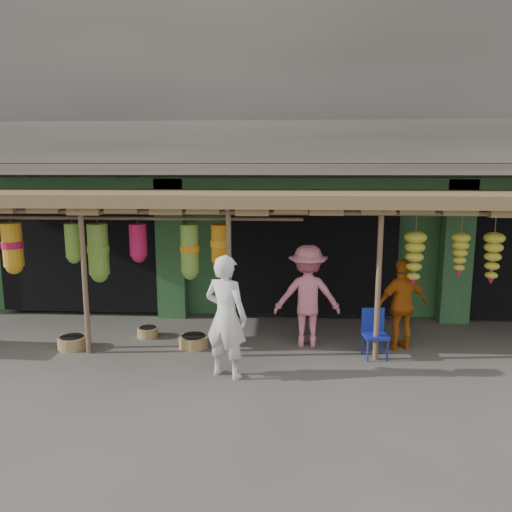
# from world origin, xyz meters

# --- Properties ---
(ground) EXTENTS (80.00, 80.00, 0.00)m
(ground) POSITION_xyz_m (0.00, 0.00, 0.00)
(ground) COLOR #514C47
(ground) RESTS_ON ground
(building) EXTENTS (16.40, 6.80, 7.00)m
(building) POSITION_xyz_m (-0.00, 4.87, 3.37)
(building) COLOR gray
(building) RESTS_ON ground
(awning) EXTENTS (14.00, 2.70, 2.79)m
(awning) POSITION_xyz_m (-0.17, 0.80, 2.57)
(awning) COLOR brown
(awning) RESTS_ON ground
(blue_chair) EXTENTS (0.44, 0.45, 0.84)m
(blue_chair) POSITION_xyz_m (0.99, -0.05, 0.47)
(blue_chair) COLOR #18279D
(blue_chair) RESTS_ON ground
(basket_left) EXTENTS (0.66, 0.66, 0.21)m
(basket_left) POSITION_xyz_m (-4.39, 0.01, 0.11)
(basket_left) COLOR olive
(basket_left) RESTS_ON ground
(basket_mid) EXTENTS (0.59, 0.59, 0.21)m
(basket_mid) POSITION_xyz_m (-2.20, 0.20, 0.10)
(basket_mid) COLOR brown
(basket_mid) RESTS_ON ground
(basket_right) EXTENTS (0.52, 0.52, 0.18)m
(basket_right) POSITION_xyz_m (-3.20, 0.71, 0.09)
(basket_right) COLOR #A8894E
(basket_right) RESTS_ON ground
(person_front) EXTENTS (0.83, 0.71, 1.94)m
(person_front) POSITION_xyz_m (-1.46, -1.03, 0.97)
(person_front) COLOR white
(person_front) RESTS_ON ground
(person_vendor) EXTENTS (1.04, 0.67, 1.64)m
(person_vendor) POSITION_xyz_m (1.54, 0.35, 0.82)
(person_vendor) COLOR #C35D12
(person_vendor) RESTS_ON ground
(person_shopper) EXTENTS (1.24, 0.75, 1.87)m
(person_shopper) POSITION_xyz_m (-0.14, 0.42, 0.93)
(person_shopper) COLOR #DC7488
(person_shopper) RESTS_ON ground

